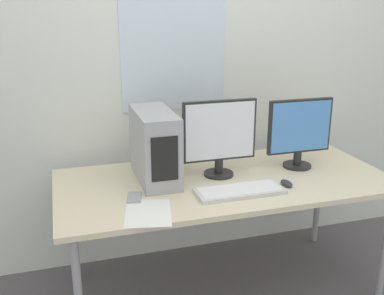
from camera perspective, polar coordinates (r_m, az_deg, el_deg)
The scene contains 9 objects.
wall_back at distance 2.87m, azimuth 0.42°, elevation 12.06°, with size 8.00×0.07×2.70m.
desk at distance 2.52m, azimuth 4.19°, elevation -4.95°, with size 1.84×0.86×0.71m.
pc_tower at distance 2.44m, azimuth -4.76°, elevation 0.23°, with size 0.20×0.47×0.38m.
monitor_main at distance 2.48m, azimuth 3.51°, elevation 1.49°, with size 0.42×0.17×0.43m.
monitor_right_near at distance 2.69m, azimuth 13.50°, elevation 2.01°, with size 0.40×0.17×0.41m.
keyboard at distance 2.32m, azimuth 5.96°, elevation -5.50°, with size 0.46×0.18×0.02m.
mouse at distance 2.46m, azimuth 11.91°, elevation -4.45°, with size 0.05×0.10×0.03m.
cell_phone at distance 2.27m, azimuth -7.33°, elevation -6.31°, with size 0.10×0.14×0.01m.
paper_sheet_left at distance 2.11m, azimuth -5.59°, elevation -8.24°, with size 0.27×0.33×0.00m.
Camera 1 is at (-0.85, -1.74, 1.62)m, focal length 42.00 mm.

